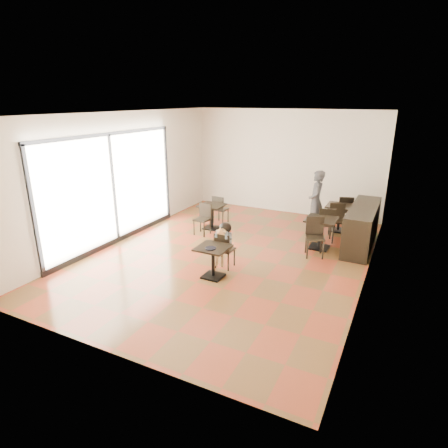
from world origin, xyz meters
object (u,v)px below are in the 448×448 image
Objects in this scene: chair_mid_a at (325,224)px; child_table at (213,262)px; adult_patron at (316,201)px; cafe_table_left at (212,217)px; chair_left_b at (202,220)px; child_chair at (225,250)px; child at (225,245)px; cafe_table_back at (339,218)px; chair_back_a at (344,211)px; cafe_table_mid at (320,233)px; chair_mid_b at (315,238)px; chair_left_a at (221,209)px; chair_back_b at (337,221)px.

child_table is at bearing 42.41° from chair_mid_a.
chair_mid_a is (0.43, -0.65, -0.39)m from adult_patron.
chair_left_b reaches higher than cafe_table_left.
child_chair is 0.10m from child.
chair_mid_a is (3.05, 0.43, 0.11)m from cafe_table_left.
child is 3.92m from cafe_table_back.
chair_left_b is at bearing -74.79° from adult_patron.
chair_back_a is at bearing 125.89° from adult_patron.
adult_patron is 1.36m from cafe_table_mid.
chair_mid_a reaches higher than chair_left_b.
cafe_table_mid is (1.59, 2.00, -0.13)m from child.
cafe_table_left is 0.94× the size of cafe_table_back.
chair_left_b is at bearing 133.03° from child.
adult_patron reaches higher than child_chair.
cafe_table_left is 0.76× the size of chair_mid_a.
cafe_table_back is 0.56m from chair_back_a.
chair_mid_a is (0.00, 0.55, 0.08)m from cafe_table_mid.
chair_back_a reaches higher than child_table.
child_chair is 2.15m from chair_mid_b.
chair_back_a is (3.28, 1.94, 0.10)m from cafe_table_left.
child_chair is 2.57m from cafe_table_left.
chair_back_a is at bearing 30.58° from cafe_table_left.
chair_left_a is at bearing -95.18° from adult_patron.
cafe_table_back reaches higher than cafe_table_left.
chair_back_b reaches higher than cafe_table_mid.
cafe_table_back is at bearing -162.17° from chair_left_a.
child_table is 0.80× the size of chair_left_b.
chair_left_a is (-3.05, 0.12, -0.04)m from chair_mid_a.
chair_left_a is 0.94× the size of chair_back_b.
child_table is at bearing -113.53° from cafe_table_back.
child is at bearing -43.66° from chair_left_b.
chair_left_a is at bearing 137.88° from chair_mid_b.
child reaches higher than chair_mid_a.
cafe_table_left is 3.81m from chair_back_a.
child reaches higher than child_table.
cafe_table_mid is 3.06m from cafe_table_left.
child is 1.14× the size of chair_back_a.
chair_mid_a is at bearing 62.83° from child_table.
cafe_table_left is (-1.46, 2.12, -0.06)m from child_chair.
chair_mid_b is at bearing 1.16° from chair_left_b.
chair_mid_a is 1.10× the size of chair_left_a.
chair_left_a is at bearing -165.49° from cafe_table_back.
cafe_table_back is at bearing 64.78° from chair_mid_b.
adult_patron is at bearing -109.97° from child_chair.
chair_mid_b is (1.59, 2.00, 0.12)m from child_table.
adult_patron reaches higher than chair_mid_b.
child_chair is 2.56m from cafe_table_mid.
child_table is 2.57m from chair_left_b.
child_chair is 2.14m from chair_left_b.
child reaches higher than chair_back_b.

